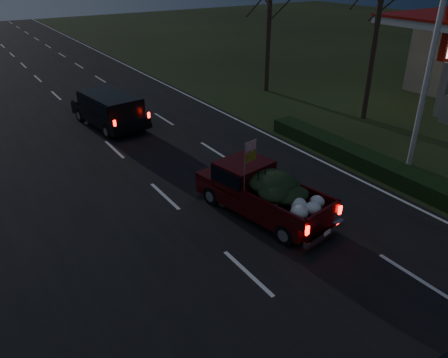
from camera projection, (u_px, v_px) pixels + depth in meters
ground at (248, 273)px, 11.62m from camera, size 120.00×120.00×0.00m
road_asphalt at (248, 273)px, 11.62m from camera, size 14.00×120.00×0.02m
hedge_row at (362, 159)px, 17.51m from camera, size 1.00×10.00×0.60m
light_pole at (439, 23)px, 15.24m from camera, size 0.50×0.90×9.16m
bare_tree_far at (270, 2)px, 25.31m from camera, size 3.60×3.60×7.00m
pickup_truck at (262, 189)px, 13.96m from camera, size 2.54×4.83×2.41m
lead_suv at (110, 107)px, 21.29m from camera, size 2.51×4.87×1.34m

